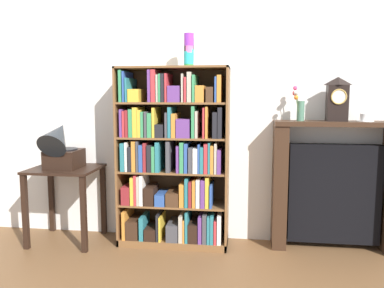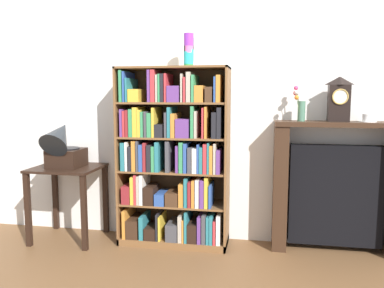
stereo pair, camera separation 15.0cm
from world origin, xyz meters
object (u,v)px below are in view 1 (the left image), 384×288
bookshelf (173,163)px  teacup_with_saucer (365,118)px  cup_stack (189,50)px  mantel_clock (337,99)px  side_table_left (66,185)px  fireplace_mantel (334,187)px  gramophone (61,146)px  flower_vase (299,106)px

bookshelf → teacup_with_saucer: size_ratio=11.37×
cup_stack → mantel_clock: cup_stack is taller
side_table_left → fireplace_mantel: 2.40m
gramophone → fireplace_mantel: size_ratio=0.44×
flower_vase → teacup_with_saucer: bearing=0.0°
flower_vase → mantel_clock: bearing=-0.4°
cup_stack → flower_vase: (0.94, 0.09, -0.47)m
mantel_clock → flower_vase: bearing=179.6°
fireplace_mantel → teacup_with_saucer: 0.64m
bookshelf → mantel_clock: bookshelf is taller
fireplace_mantel → bookshelf: bearing=-176.6°
gramophone → fireplace_mantel: bearing=5.2°
side_table_left → flower_vase: (2.07, 0.14, 0.72)m
bookshelf → fireplace_mantel: (1.41, 0.08, -0.19)m
flower_vase → side_table_left: bearing=-176.3°
side_table_left → teacup_with_saucer: bearing=3.0°
teacup_with_saucer → side_table_left: bearing=-177.0°
mantel_clock → flower_vase: mantel_clock is taller
bookshelf → flower_vase: (1.09, 0.06, 0.51)m
bookshelf → side_table_left: 1.01m
cup_stack → teacup_with_saucer: (1.48, 0.09, -0.57)m
bookshelf → cup_stack: 0.99m
gramophone → flower_vase: flower_vase is taller
fireplace_mantel → mantel_clock: (-0.01, -0.02, 0.76)m
mantel_clock → flower_vase: size_ratio=1.24×
side_table_left → mantel_clock: 2.51m
gramophone → teacup_with_saucer: 2.64m
mantel_clock → teacup_with_saucer: mantel_clock is taller
bookshelf → flower_vase: bookshelf is taller
gramophone → teacup_with_saucer: teacup_with_saucer is taller
cup_stack → teacup_with_saucer: cup_stack is taller
bookshelf → gramophone: 1.00m
fireplace_mantel → flower_vase: 0.77m
gramophone → flower_vase: 2.11m
side_table_left → teacup_with_saucer: (2.62, 0.14, 0.62)m
cup_stack → fireplace_mantel: (1.26, 0.11, -1.17)m
bookshelf → flower_vase: bearing=3.3°
cup_stack → mantel_clock: size_ratio=0.74×
bookshelf → mantel_clock: bearing=2.5°
side_table_left → gramophone: bearing=-90.0°
cup_stack → side_table_left: bearing=-177.7°
side_table_left → teacup_with_saucer: 2.69m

